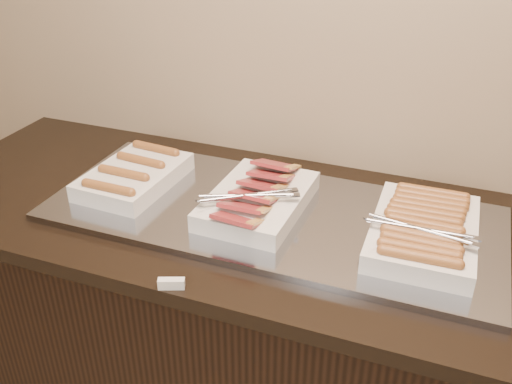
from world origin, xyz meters
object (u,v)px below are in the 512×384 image
(warming_tray, at_px, (271,214))
(dish_left, at_px, (134,176))
(counter, at_px, (263,339))
(dish_right, at_px, (424,230))
(dish_center, at_px, (257,199))

(warming_tray, distance_m, dish_left, 0.42)
(counter, bearing_deg, dish_right, -0.49)
(dish_center, xyz_separation_m, dish_right, (0.43, 0.00, 0.00))
(counter, height_order, dish_center, dish_center)
(counter, distance_m, warming_tray, 0.46)
(warming_tray, xyz_separation_m, dish_right, (0.40, -0.00, 0.04))
(counter, xyz_separation_m, warming_tray, (0.02, 0.00, 0.46))
(warming_tray, distance_m, dish_center, 0.06)
(warming_tray, bearing_deg, dish_center, -173.26)
(dish_center, distance_m, dish_right, 0.43)
(dish_right, bearing_deg, warming_tray, 178.49)
(warming_tray, height_order, dish_center, dish_center)
(dish_left, relative_size, dish_center, 0.87)
(counter, distance_m, dish_left, 0.64)
(counter, xyz_separation_m, dish_left, (-0.40, 0.00, 0.50))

